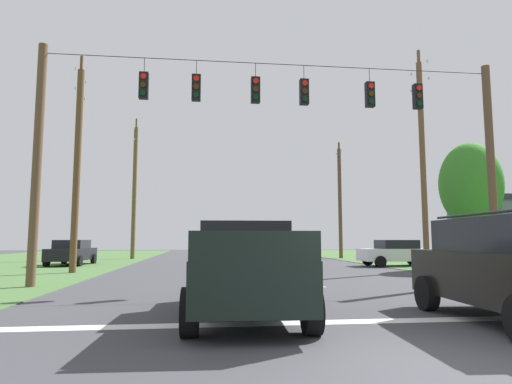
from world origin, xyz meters
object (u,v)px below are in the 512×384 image
Objects in this scene: utility_pole_mid_right at (423,158)px; tree_roadside_right at (471,185)px; pickup_truck at (245,268)px; utility_pole_far_left at (134,189)px; distant_car_oncoming at (72,252)px; utility_pole_mid_left at (77,164)px; distant_car_crossing_white at (397,253)px; overhead_signal_span at (279,148)px; utility_pole_far_right at (340,201)px.

tree_roadside_right is (3.15, 0.96, -1.23)m from utility_pole_mid_right.
utility_pole_far_left reaches higher than pickup_truck.
distant_car_oncoming is 0.42× the size of utility_pole_mid_left.
distant_car_crossing_white is at bearing 86.88° from utility_pole_mid_right.
utility_pole_mid_left is 20.13m from tree_roadside_right.
utility_pole_far_right is (8.41, 19.52, -0.16)m from overhead_signal_span.
utility_pole_far_left reaches higher than distant_car_crossing_white.
distant_car_crossing_white is 10.91m from utility_pole_far_right.
distant_car_crossing_white is at bearing -9.06° from distant_car_oncoming.
tree_roadside_right is at bearing -35.10° from utility_pole_far_left.
utility_pole_far_left is at bearing 177.50° from utility_pole_far_right.
utility_pole_mid_right is at bearing -41.83° from utility_pole_far_left.
utility_pole_mid_right is (18.85, -6.91, 4.88)m from distant_car_oncoming.
tree_roadside_right is (13.23, 12.44, 3.47)m from pickup_truck.
overhead_signal_span is at bearing 73.55° from pickup_truck.
tree_roadside_right is (20.12, 0.37, -0.67)m from utility_pole_mid_left.
utility_pole_far_left reaches higher than tree_roadside_right.
utility_pole_mid_left is (-17.08, -13.47, 0.44)m from utility_pole_far_right.
distant_car_oncoming is 7.87m from utility_pole_mid_left.
utility_pole_far_left is at bearing 73.59° from distant_car_oncoming.
utility_pole_far_left reaches higher than utility_pole_mid_left.
utility_pole_mid_right is (8.30, 5.45, 0.85)m from overhead_signal_span.
utility_pole_mid_left reaches higher than distant_car_oncoming.
utility_pole_mid_right is at bearing -90.43° from utility_pole_far_right.
distant_car_crossing_white is 19.30m from distant_car_oncoming.
utility_pole_far_right is 0.92× the size of utility_pole_mid_left.
pickup_truck is 20.37m from distant_car_oncoming.
utility_pole_mid_right is at bearing -20.12° from distant_car_oncoming.
utility_pole_mid_right reaches higher than distant_car_crossing_white.
distant_car_oncoming is (-10.55, 12.36, -4.03)m from overhead_signal_span.
utility_pole_mid_right is at bearing 33.30° from overhead_signal_span.
tree_roadside_right is at bearing -15.12° from distant_car_oncoming.
utility_pole_far_right is (10.19, 25.55, 3.70)m from pickup_truck.
utility_pole_far_left is at bearing 88.21° from utility_pole_mid_left.
utility_pole_mid_left is (-16.97, 0.59, -0.57)m from utility_pole_mid_right.
distant_car_oncoming is 20.63m from utility_pole_far_right.
overhead_signal_span is at bearing -67.89° from utility_pole_far_left.
pickup_truck is 0.52× the size of utility_pole_mid_left.
utility_pole_mid_left reaches higher than utility_pole_far_right.
utility_pole_far_right is (0.10, 14.07, -1.00)m from utility_pole_mid_right.
distant_car_oncoming is at bearing -106.41° from utility_pole_far_left.
utility_pole_mid_left is 14.21m from utility_pole_far_left.
utility_pole_mid_left reaches higher than tree_roadside_right.
utility_pole_mid_right reaches higher than pickup_truck.
tree_roadside_right is (22.00, -5.94, 3.65)m from distant_car_oncoming.
utility_pole_mid_left is (-6.89, 12.07, 4.14)m from pickup_truck.
tree_roadside_right is (19.67, -13.83, -1.09)m from utility_pole_far_left.
utility_pole_mid_right is at bearing -162.98° from tree_roadside_right.
utility_pole_far_right reaches higher than overhead_signal_span.
utility_pole_mid_left is (1.88, -6.31, 4.31)m from distant_car_oncoming.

